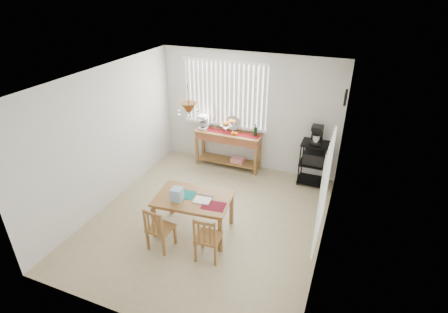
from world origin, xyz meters
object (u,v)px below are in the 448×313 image
at_px(dining_table, 193,201).
at_px(chair_left, 159,229).
at_px(wire_cart, 314,159).
at_px(cart_items, 317,135).
at_px(chair_right, 208,238).
at_px(sideboard, 229,141).

bearing_deg(dining_table, chair_left, -115.93).
relative_size(wire_cart, chair_left, 1.19).
bearing_deg(cart_items, wire_cart, -90.00).
bearing_deg(cart_items, chair_left, -123.13).
xyz_separation_m(chair_left, chair_right, (0.81, 0.08, 0.01)).
relative_size(wire_cart, dining_table, 0.71).
relative_size(sideboard, cart_items, 3.90).
relative_size(sideboard, dining_table, 1.14).
xyz_separation_m(wire_cart, chair_left, (-1.94, -2.96, -0.18)).
bearing_deg(wire_cart, cart_items, 90.00).
distance_m(wire_cart, chair_right, 3.10).
relative_size(dining_table, chair_left, 1.68).
bearing_deg(cart_items, dining_table, -124.87).
distance_m(dining_table, chair_right, 0.77).
bearing_deg(chair_left, sideboard, 89.51).
relative_size(sideboard, wire_cart, 1.61).
bearing_deg(cart_items, chair_right, -111.29).
distance_m(sideboard, chair_left, 3.00).
distance_m(sideboard, chair_right, 3.02).
relative_size(sideboard, chair_right, 1.87).
distance_m(cart_items, chair_left, 3.62).
height_order(chair_left, chair_right, chair_right).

